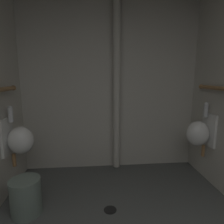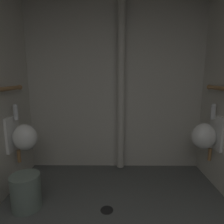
{
  "view_description": "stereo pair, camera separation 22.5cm",
  "coord_description": "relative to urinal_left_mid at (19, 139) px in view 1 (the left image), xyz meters",
  "views": [
    {
      "loc": [
        -0.24,
        0.32,
        1.43
      ],
      "look_at": [
        -0.04,
        2.53,
        1.01
      ],
      "focal_mm": 31.0,
      "sensor_mm": 36.0,
      "label": 1
    },
    {
      "loc": [
        -0.02,
        0.32,
        1.43
      ],
      "look_at": [
        -0.04,
        2.53,
        1.01
      ],
      "focal_mm": 31.0,
      "sensor_mm": 36.0,
      "label": 2
    }
  ],
  "objects": [
    {
      "name": "urinal_right_mid",
      "position": [
        2.32,
        0.08,
        0.0
      ],
      "size": [
        0.32,
        0.3,
        0.76
      ],
      "color": "white"
    },
    {
      "name": "wall_back",
      "position": [
        1.16,
        0.62,
        0.69
      ],
      "size": [
        2.74,
        0.06,
        2.74
      ],
      "primitive_type": "cube",
      "color": "beige",
      "rests_on": "ground"
    },
    {
      "name": "urinal_left_mid",
      "position": [
        0.0,
        0.0,
        0.0
      ],
      "size": [
        0.32,
        0.3,
        0.76
      ],
      "color": "white"
    },
    {
      "name": "waste_bin",
      "position": [
        0.19,
        -0.43,
        -0.49
      ],
      "size": [
        0.31,
        0.31,
        0.38
      ],
      "primitive_type": "cylinder",
      "color": "slate",
      "rests_on": "ground"
    },
    {
      "name": "standpipe_back_wall",
      "position": [
        1.24,
        0.51,
        0.69
      ],
      "size": [
        0.11,
        0.11,
        2.69
      ],
      "primitive_type": "cylinder",
      "color": "beige",
      "rests_on": "ground"
    },
    {
      "name": "floor_drain",
      "position": [
        1.07,
        -0.47,
        -0.67
      ],
      "size": [
        0.14,
        0.14,
        0.01
      ],
      "primitive_type": "cylinder",
      "color": "black",
      "rests_on": "ground"
    }
  ]
}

